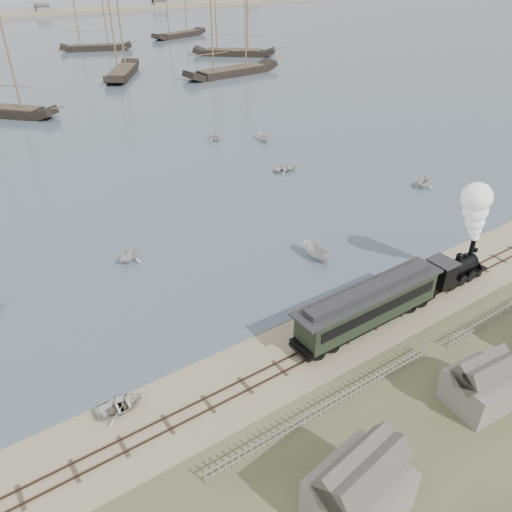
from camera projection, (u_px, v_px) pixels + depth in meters
ground at (334, 320)px, 41.17m from camera, size 600.00×600.00×0.00m
rail_track at (350, 333)px, 39.74m from camera, size 120.00×1.80×0.16m
picket_fence_west at (331, 410)px, 33.12m from camera, size 19.00×0.10×1.20m
picket_fence_east at (505, 314)px, 41.87m from camera, size 15.00×0.10×1.20m
shed_left at (356, 510)px, 27.22m from camera, size 5.00×4.00×4.10m
shed_mid at (475, 402)px, 33.67m from camera, size 4.00×3.50×3.60m
locomotive at (470, 240)px, 44.20m from camera, size 7.26×2.71×9.05m
passenger_coach at (369, 304)px, 39.44m from camera, size 14.08×2.72×3.42m
beached_dinghy at (120, 405)px, 33.02m from camera, size 2.48×3.40×0.69m
rowboat_1 at (129, 254)px, 48.56m from camera, size 3.42×3.58×1.47m
rowboat_2 at (316, 252)px, 49.02m from camera, size 3.66×1.38×1.41m
rowboat_3 at (286, 169)px, 68.68m from camera, size 2.88×3.74×0.72m
rowboat_4 at (423, 181)px, 63.87m from camera, size 3.59×3.78×1.56m
rowboat_5 at (263, 137)px, 79.43m from camera, size 3.32×1.88×1.21m
rowboat_7 at (215, 136)px, 79.57m from camera, size 3.31×3.04×1.46m
schooner_3 at (117, 32)px, 115.62m from camera, size 16.15×21.38×20.00m
schooner_4 at (231, 31)px, 116.80m from camera, size 25.62×7.61×20.00m
schooner_5 at (233, 18)px, 139.57m from camera, size 21.47×19.55×20.00m
schooner_8 at (91, 14)px, 146.94m from camera, size 21.25×12.17×20.00m
schooner_9 at (177, 6)px, 170.12m from camera, size 22.64×11.18×20.00m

